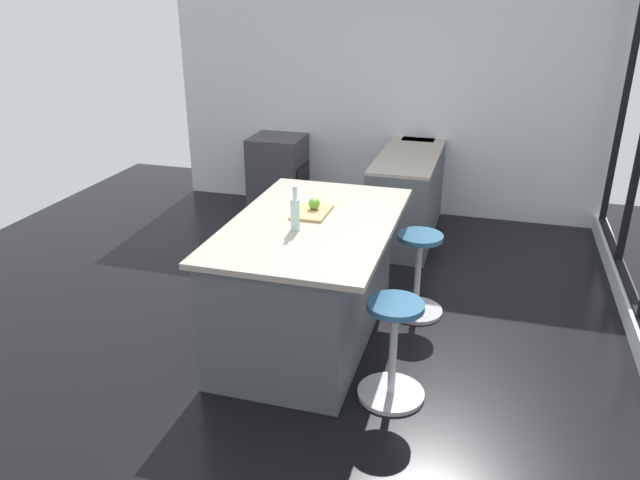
% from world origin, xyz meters
% --- Properties ---
extents(ground_plane, '(7.73, 7.73, 0.00)m').
position_xyz_m(ground_plane, '(0.00, 0.00, 0.00)').
color(ground_plane, black).
extents(interior_partition_left, '(0.12, 4.92, 2.89)m').
position_xyz_m(interior_partition_left, '(-2.97, 0.00, 1.45)').
color(interior_partition_left, silver).
rests_on(interior_partition_left, ground_plane).
extents(sink_cabinet, '(2.51, 0.60, 1.17)m').
position_xyz_m(sink_cabinet, '(-2.63, 0.44, 0.45)').
color(sink_cabinet, '#4C5156').
rests_on(sink_cabinet, ground_plane).
extents(oven_range, '(0.60, 0.61, 0.86)m').
position_xyz_m(oven_range, '(-2.62, -1.16, 0.43)').
color(oven_range, '#38383D').
rests_on(oven_range, ground_plane).
extents(kitchen_island, '(1.84, 1.14, 0.94)m').
position_xyz_m(kitchen_island, '(0.08, 0.04, 0.48)').
color(kitchen_island, '#4C5156').
rests_on(kitchen_island, ground_plane).
extents(stool_by_window, '(0.44, 0.44, 0.69)m').
position_xyz_m(stool_by_window, '(-0.50, 0.79, 0.32)').
color(stool_by_window, '#B7B7BC').
rests_on(stool_by_window, ground_plane).
extents(stool_middle, '(0.44, 0.44, 0.69)m').
position_xyz_m(stool_middle, '(0.65, 0.79, 0.32)').
color(stool_middle, '#B7B7BC').
rests_on(stool_middle, ground_plane).
extents(cutting_board, '(0.36, 0.24, 0.02)m').
position_xyz_m(cutting_board, '(-0.07, 0.03, 0.95)').
color(cutting_board, tan).
rests_on(cutting_board, kitchen_island).
extents(apple_green, '(0.09, 0.09, 0.09)m').
position_xyz_m(apple_green, '(-0.11, 0.04, 1.00)').
color(apple_green, '#609E2D').
rests_on(apple_green, cutting_board).
extents(water_bottle, '(0.06, 0.06, 0.31)m').
position_xyz_m(water_bottle, '(0.27, 0.02, 1.06)').
color(water_bottle, silver).
rests_on(water_bottle, kitchen_island).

